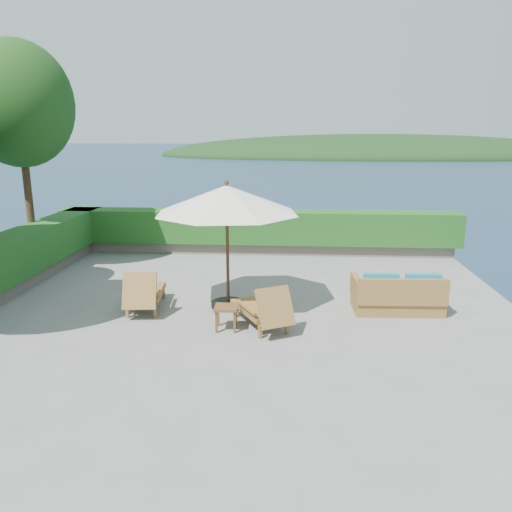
# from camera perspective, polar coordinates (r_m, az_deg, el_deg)

# --- Properties ---
(ground) EXTENTS (12.00, 12.00, 0.00)m
(ground) POSITION_cam_1_polar(r_m,az_deg,el_deg) (10.45, -1.97, -6.89)
(ground) COLOR gray
(ground) RESTS_ON ground
(foundation) EXTENTS (12.00, 12.00, 3.00)m
(foundation) POSITION_cam_1_polar(r_m,az_deg,el_deg) (11.09, -1.90, -14.40)
(foundation) COLOR #514B40
(foundation) RESTS_ON ocean
(ocean) EXTENTS (600.00, 600.00, 0.00)m
(ocean) POSITION_cam_1_polar(r_m,az_deg,el_deg) (11.85, -1.84, -20.58)
(ocean) COLOR #14233F
(ocean) RESTS_ON ground
(offshore_island) EXTENTS (126.00, 57.60, 12.60)m
(offshore_island) POSITION_cam_1_polar(r_m,az_deg,el_deg) (151.76, 13.39, 11.06)
(offshore_island) COLOR black
(offshore_island) RESTS_ON ocean
(planter_wall_far) EXTENTS (12.00, 0.60, 0.36)m
(planter_wall_far) POSITION_cam_1_polar(r_m,az_deg,el_deg) (15.75, 0.15, 0.97)
(planter_wall_far) COLOR slate
(planter_wall_far) RESTS_ON ground
(hedge_far) EXTENTS (12.40, 0.90, 1.00)m
(hedge_far) POSITION_cam_1_polar(r_m,az_deg,el_deg) (15.61, 0.15, 3.37)
(hedge_far) COLOR #1F4413
(hedge_far) RESTS_ON planter_wall_far
(tree_far) EXTENTS (2.80, 2.80, 6.03)m
(tree_far) POSITION_cam_1_polar(r_m,az_deg,el_deg) (14.72, -25.51, 15.33)
(tree_far) COLOR #452C1A
(tree_far) RESTS_ON ground
(patio_umbrella) EXTENTS (3.76, 3.76, 2.76)m
(patio_umbrella) POSITION_cam_1_polar(r_m,az_deg,el_deg) (10.44, -3.35, 6.33)
(patio_umbrella) COLOR black
(patio_umbrella) RESTS_ON ground
(lounge_left) EXTENTS (0.86, 1.71, 0.95)m
(lounge_left) POSITION_cam_1_polar(r_m,az_deg,el_deg) (10.93, -12.63, -4.07)
(lounge_left) COLOR olive
(lounge_left) RESTS_ON ground
(lounge_right) EXTENTS (1.36, 1.75, 0.94)m
(lounge_right) POSITION_cam_1_polar(r_m,az_deg,el_deg) (9.73, 0.85, -6.02)
(lounge_right) COLOR olive
(lounge_right) RESTS_ON ground
(side_table) EXTENTS (0.46, 0.46, 0.47)m
(side_table) POSITION_cam_1_polar(r_m,az_deg,el_deg) (9.66, -3.43, -6.24)
(side_table) COLOR brown
(side_table) RESTS_ON ground
(wicker_loveseat) EXTENTS (1.90, 1.02, 0.91)m
(wicker_loveseat) POSITION_cam_1_polar(r_m,az_deg,el_deg) (11.00, 15.89, -4.39)
(wicker_loveseat) COLOR olive
(wicker_loveseat) RESTS_ON ground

